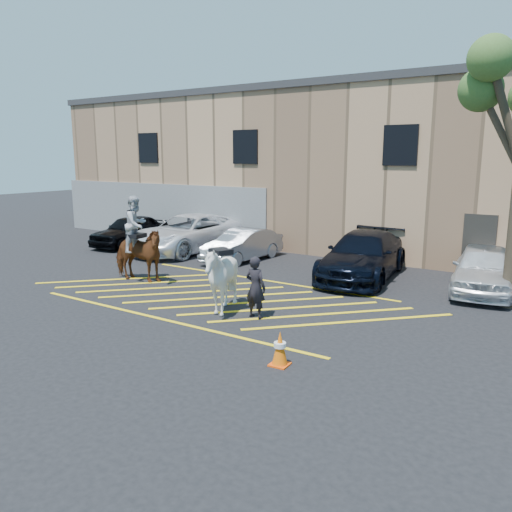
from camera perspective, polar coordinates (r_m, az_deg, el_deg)
The scene contains 12 objects.
ground at distance 15.45m, azimuth -3.37°, elevation -4.47°, with size 90.00×90.00×0.00m, color black.
car_black_suv at distance 24.51m, azimuth -14.18°, elevation 2.85°, with size 1.70×4.22×1.44m, color black.
car_white_pickup at distance 22.45m, azimuth -7.72°, elevation 2.59°, with size 2.72×5.91×1.64m, color white.
car_silver_sedan at distance 20.31m, azimuth -1.56°, elevation 1.26°, with size 1.36×3.91×1.29m, color gray.
car_blue_suv at distance 17.86m, azimuth 12.15°, elevation 0.07°, with size 2.21×5.44×1.58m, color black.
car_white_suv at distance 17.18m, azimuth 24.55°, elevation -1.33°, with size 1.75×4.36×1.48m, color silver.
handler at distance 13.10m, azimuth -0.05°, elevation -3.61°, with size 0.61×0.40×1.66m, color black.
warehouse at distance 25.54m, azimuth 12.85°, elevation 9.85°, with size 32.42×10.20×7.30m.
hatching_zone at distance 15.22m, azimuth -4.04°, elevation -4.71°, with size 12.60×5.12×0.01m.
mounted_bay at distance 17.31m, azimuth -13.44°, elevation 0.95°, with size 2.31×1.27×2.91m.
saddled_white at distance 13.51m, azimuth -3.99°, elevation -2.57°, with size 2.11×2.21×1.92m.
traffic_cone at distance 10.35m, azimuth 2.75°, elevation -10.49°, with size 0.40×0.40×0.73m.
Camera 1 is at (8.82, -11.96, 4.23)m, focal length 35.00 mm.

